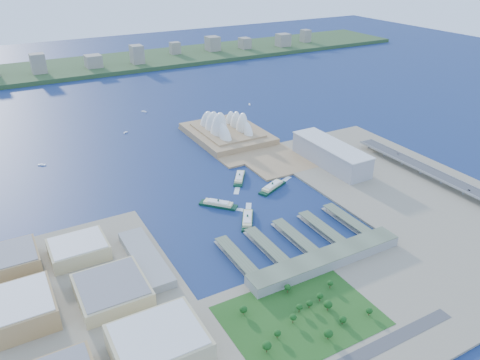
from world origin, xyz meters
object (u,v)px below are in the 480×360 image
toaster_building (331,154)px  ferry_a (218,203)px  car_b (469,190)px  ferry_c (248,218)px  ferry_b (240,177)px  car_c (398,154)px  ferry_d (272,186)px  opera_house (227,121)px

toaster_building → ferry_a: toaster_building is taller
car_b → ferry_c: bearing=-18.4°
ferry_b → car_b: car_b is taller
toaster_building → ferry_a: bearing=-172.4°
ferry_b → car_b: 339.21m
ferry_a → car_c: car_c is taller
ferry_d → opera_house: bearing=-34.6°
ferry_c → car_c: size_ratio=12.02×
ferry_d → car_c: size_ratio=12.17×
toaster_building → ferry_a: size_ratio=2.82×
ferry_a → car_c: 335.02m
ferry_d → car_b: (230.73, -166.78, 10.21)m
ferry_a → ferry_b: ferry_a is taller
ferry_b → car_c: size_ratio=11.71×
ferry_c → car_c: bearing=-140.4°
opera_house → ferry_b: 186.41m
ferry_b → car_c: bearing=19.9°
opera_house → ferry_b: (-68.12, -171.41, -26.94)m
ferry_c → ferry_d: bearing=-109.6°
toaster_building → ferry_d: size_ratio=2.79×
ferry_c → car_b: (310.96, -103.44, 10.27)m
ferry_d → car_c: car_c is taller
ferry_b → ferry_a: bearing=-103.6°
ferry_a → car_b: (326.54, -159.79, 10.26)m
car_c → opera_house: bearing=-50.9°
opera_house → ferry_a: size_ratio=3.27×
ferry_c → opera_house: bearing=-80.6°
ferry_d → car_b: bearing=-150.4°
opera_house → ferry_d: 228.37m
ferry_b → ferry_d: ferry_d is taller
car_c → toaster_building: bearing=-22.3°
opera_house → car_c: (199.00, -244.80, -16.49)m
car_b → ferry_b: bearing=-40.2°
ferry_d → car_b: size_ratio=14.98×
ferry_c → ferry_d: (80.23, 63.35, 0.06)m
ferry_b → car_c: car_c is taller
toaster_building → car_c: toaster_building is taller
ferry_d → ferry_b: bearing=4.2°
opera_house → ferry_d: bearing=-100.1°
car_c → ferry_d: bearing=-5.1°
ferry_b → ferry_c: (-51.84, -115.23, 0.14)m
toaster_building → car_b: size_ratio=41.76×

